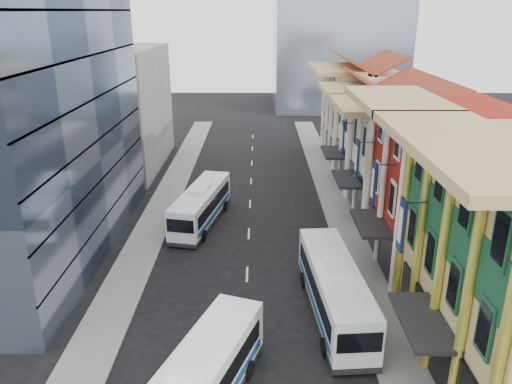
{
  "coord_description": "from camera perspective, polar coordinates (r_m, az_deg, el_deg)",
  "views": [
    {
      "loc": [
        0.78,
        -16.87,
        17.96
      ],
      "look_at": [
        0.62,
        21.23,
        4.08
      ],
      "focal_mm": 35.0,
      "sensor_mm": 36.0,
      "label": 1
    }
  ],
  "objects": [
    {
      "name": "sidewalk_right",
      "position": [
        43.48,
        10.48,
        -4.63
      ],
      "size": [
        3.0,
        90.0,
        0.15
      ],
      "primitive_type": "cube",
      "color": "slate",
      "rests_on": "ground"
    },
    {
      "name": "sidewalk_left",
      "position": [
        43.78,
        -12.06,
        -4.56
      ],
      "size": [
        3.0,
        90.0,
        0.15
      ],
      "primitive_type": "cube",
      "color": "slate",
      "rests_on": "ground"
    },
    {
      "name": "shophouse_red",
      "position": [
        38.27,
        20.43,
        0.51
      ],
      "size": [
        8.0,
        10.0,
        12.0
      ],
      "primitive_type": "cube",
      "color": "maroon",
      "rests_on": "ground"
    },
    {
      "name": "shophouse_cream_near",
      "position": [
        47.15,
        16.54,
        3.23
      ],
      "size": [
        8.0,
        9.0,
        10.0
      ],
      "primitive_type": "cube",
      "color": "white",
      "rests_on": "ground"
    },
    {
      "name": "shophouse_cream_mid",
      "position": [
        55.54,
        14.08,
        5.93
      ],
      "size": [
        8.0,
        9.0,
        10.0
      ],
      "primitive_type": "cube",
      "color": "white",
      "rests_on": "ground"
    },
    {
      "name": "shophouse_cream_far",
      "position": [
        65.44,
        12.03,
        8.61
      ],
      "size": [
        8.0,
        12.0,
        11.0
      ],
      "primitive_type": "cube",
      "color": "white",
      "rests_on": "ground"
    },
    {
      "name": "office_tower",
      "position": [
        40.14,
        -26.88,
        13.73
      ],
      "size": [
        12.0,
        26.0,
        30.0
      ],
      "primitive_type": "cube",
      "color": "#39445A",
      "rests_on": "ground"
    },
    {
      "name": "office_block_far",
      "position": [
        62.19,
        -15.62,
        9.15
      ],
      "size": [
        10.0,
        18.0,
        14.0
      ],
      "primitive_type": "cube",
      "color": "gray",
      "rests_on": "ground"
    },
    {
      "name": "bus_left_far",
      "position": [
        44.46,
        -6.28,
        -1.46
      ],
      "size": [
        4.67,
        11.31,
        3.53
      ],
      "primitive_type": null,
      "rotation": [
        0.0,
        0.0,
        -0.2
      ],
      "color": "silver",
      "rests_on": "ground"
    },
    {
      "name": "bus_right",
      "position": [
        31.6,
        8.96,
        -10.88
      ],
      "size": [
        3.59,
        11.79,
        3.73
      ],
      "primitive_type": null,
      "rotation": [
        0.0,
        0.0,
        0.08
      ],
      "color": "white",
      "rests_on": "ground"
    }
  ]
}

